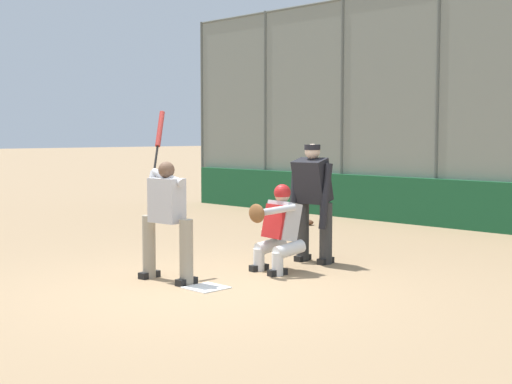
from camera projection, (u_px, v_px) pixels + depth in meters
name	position (u px, v px, depth m)	size (l,w,h in m)	color
ground_plane	(206.00, 288.00, 8.25)	(160.00, 160.00, 0.00)	#9E7F5B
home_plate_marker	(206.00, 288.00, 8.25)	(0.43, 0.43, 0.01)	white
backstop_fence	(494.00, 98.00, 12.89)	(16.32, 0.08, 4.69)	#515651
padding_wall	(488.00, 207.00, 12.98)	(15.92, 0.18, 0.92)	#19512D
batter_at_plate	(167.00, 216.00, 8.58)	(1.02, 0.61, 2.08)	gray
catcher_behind_plate	(278.00, 227.00, 9.19)	(0.62, 0.75, 1.14)	silver
umpire_home	(313.00, 199.00, 9.82)	(0.67, 0.45, 1.65)	#333333
fielding_glove_on_dirt	(306.00, 222.00, 14.00)	(0.30, 0.23, 0.11)	#56331E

